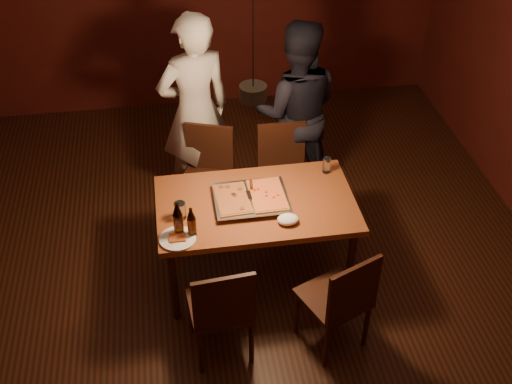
{
  "coord_description": "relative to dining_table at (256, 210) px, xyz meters",
  "views": [
    {
      "loc": [
        -0.55,
        -3.61,
        3.79
      ],
      "look_at": [
        0.04,
        0.11,
        0.85
      ],
      "focal_mm": 45.0,
      "sensor_mm": 36.0,
      "label": 1
    }
  ],
  "objects": [
    {
      "name": "chair_near_right",
      "position": [
        0.47,
        -0.83,
        -0.14
      ],
      "size": [
        0.55,
        0.55,
        0.49
      ],
      "rotation": [
        0.0,
        0.0,
        0.4
      ],
      "color": "#38190F",
      "rests_on": "floor"
    },
    {
      "name": "spatula",
      "position": [
        -0.03,
        0.02,
        0.14
      ],
      "size": [
        0.11,
        0.25,
        0.04
      ],
      "primitive_type": null,
      "rotation": [
        0.0,
        0.0,
        -0.1
      ],
      "color": "silver",
      "rests_on": "pizza_tray"
    },
    {
      "name": "beer_bottle_a",
      "position": [
        -0.59,
        -0.26,
        0.21
      ],
      "size": [
        0.07,
        0.07,
        0.27
      ],
      "color": "black",
      "rests_on": "dining_table"
    },
    {
      "name": "room_shell",
      "position": [
        -0.04,
        -0.11,
        0.72
      ],
      "size": [
        6.0,
        6.0,
        6.0
      ],
      "color": "#3D1C10",
      "rests_on": "ground"
    },
    {
      "name": "chair_far_left",
      "position": [
        -0.3,
        0.82,
        -0.14
      ],
      "size": [
        0.54,
        0.54,
        0.49
      ],
      "rotation": [
        0.0,
        0.0,
        2.8
      ],
      "color": "#38190F",
      "rests_on": "floor"
    },
    {
      "name": "diner_dark",
      "position": [
        0.53,
        1.11,
        0.17
      ],
      "size": [
        0.92,
        0.77,
        1.69
      ],
      "primitive_type": "imported",
      "rotation": [
        0.0,
        0.0,
        2.97
      ],
      "color": "black",
      "rests_on": "floor"
    },
    {
      "name": "pendant_lamp",
      "position": [
        -0.04,
        -0.11,
        1.08
      ],
      "size": [
        0.18,
        0.18,
        1.1
      ],
      "color": "black",
      "rests_on": "ceiling"
    },
    {
      "name": "dining_table",
      "position": [
        0.0,
        0.0,
        0.0
      ],
      "size": [
        1.5,
        0.9,
        0.75
      ],
      "color": "#994D27",
      "rests_on": "floor"
    },
    {
      "name": "water_glass_left",
      "position": [
        -0.57,
        -0.09,
        0.14
      ],
      "size": [
        0.08,
        0.08,
        0.13
      ],
      "primitive_type": "cylinder",
      "color": "silver",
      "rests_on": "dining_table"
    },
    {
      "name": "beer_bottle_b",
      "position": [
        -0.5,
        -0.29,
        0.19
      ],
      "size": [
        0.06,
        0.06,
        0.24
      ],
      "color": "black",
      "rests_on": "dining_table"
    },
    {
      "name": "plate_slice",
      "position": [
        -0.61,
        -0.33,
        0.08
      ],
      "size": [
        0.26,
        0.26,
        0.03
      ],
      "color": "white",
      "rests_on": "dining_table"
    },
    {
      "name": "chair_far_right",
      "position": [
        0.36,
        0.74,
        -0.14
      ],
      "size": [
        0.43,
        0.43,
        0.49
      ],
      "rotation": [
        0.0,
        0.0,
        3.13
      ],
      "color": "#38190F",
      "rests_on": "floor"
    },
    {
      "name": "chair_near_left",
      "position": [
        -0.36,
        -0.79,
        -0.14
      ],
      "size": [
        0.45,
        0.45,
        0.49
      ],
      "rotation": [
        0.0,
        0.0,
        0.08
      ],
      "color": "#38190F",
      "rests_on": "floor"
    },
    {
      "name": "pizza_meat",
      "position": [
        -0.18,
        -0.0,
        0.13
      ],
      "size": [
        0.27,
        0.4,
        0.02
      ],
      "primitive_type": "cube",
      "rotation": [
        0.0,
        0.0,
        0.06
      ],
      "color": "maroon",
      "rests_on": "pizza_tray"
    },
    {
      "name": "water_glass_right",
      "position": [
        0.62,
        0.3,
        0.14
      ],
      "size": [
        0.06,
        0.06,
        0.13
      ],
      "primitive_type": "cylinder",
      "color": "silver",
      "rests_on": "dining_table"
    },
    {
      "name": "napkin",
      "position": [
        0.19,
        -0.27,
        0.11
      ],
      "size": [
        0.16,
        0.12,
        0.07
      ],
      "primitive_type": "ellipsoid",
      "color": "white",
      "rests_on": "dining_table"
    },
    {
      "name": "diner_white",
      "position": [
        -0.36,
        1.14,
        0.23
      ],
      "size": [
        0.76,
        0.61,
        1.81
      ],
      "primitive_type": "imported",
      "rotation": [
        0.0,
        0.0,
        3.44
      ],
      "color": "silver",
      "rests_on": "floor"
    },
    {
      "name": "pizza_tray",
      "position": [
        -0.04,
        0.01,
        0.1
      ],
      "size": [
        0.58,
        0.49,
        0.05
      ],
      "primitive_type": "cube",
      "rotation": [
        0.0,
        0.0,
        0.08
      ],
      "color": "silver",
      "rests_on": "dining_table"
    },
    {
      "name": "pizza_cheese",
      "position": [
        0.09,
        0.01,
        0.13
      ],
      "size": [
        0.27,
        0.42,
        0.02
      ],
      "primitive_type": "cube",
      "rotation": [
        0.0,
        0.0,
        0.03
      ],
      "color": "gold",
      "rests_on": "pizza_tray"
    }
  ]
}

